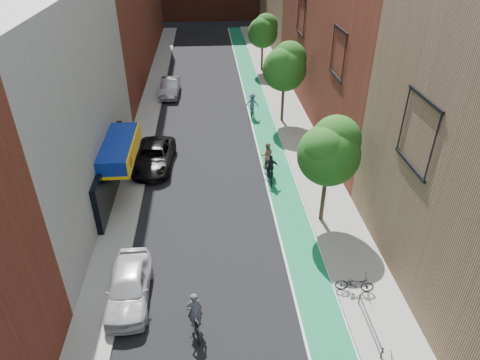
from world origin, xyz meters
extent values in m
cube|color=#157953|center=(4.00, 26.00, 0.01)|extent=(2.00, 68.00, 0.01)
cube|color=gray|center=(-6.00, 26.00, 0.07)|extent=(2.00, 68.00, 0.15)
cube|color=gray|center=(6.50, 26.00, 0.07)|extent=(3.00, 68.00, 0.15)
cube|color=silver|center=(-11.00, 14.00, 6.00)|extent=(8.00, 20.00, 12.00)
cylinder|color=#332619|center=(5.60, 10.00, 1.65)|extent=(0.24, 0.24, 3.30)
sphere|color=#154913|center=(5.60, 10.00, 4.38)|extent=(3.36, 3.36, 3.36)
sphere|color=#154913|center=(6.00, 10.30, 5.10)|extent=(2.64, 2.64, 2.64)
sphere|color=#154913|center=(5.30, 9.70, 4.86)|extent=(2.40, 2.40, 2.40)
cylinder|color=#332619|center=(5.60, 24.00, 1.73)|extent=(0.24, 0.24, 3.47)
sphere|color=#154913|center=(5.60, 24.00, 4.60)|extent=(3.53, 3.53, 3.53)
sphere|color=#154913|center=(6.00, 24.30, 5.36)|extent=(2.77, 2.77, 2.77)
sphere|color=#154913|center=(5.30, 23.70, 5.10)|extent=(2.52, 2.52, 2.52)
cylinder|color=#332619|center=(5.60, 38.00, 1.59)|extent=(0.24, 0.24, 3.19)
sphere|color=#154913|center=(5.60, 38.00, 4.23)|extent=(3.25, 3.25, 3.25)
sphere|color=#154913|center=(6.00, 38.30, 4.93)|extent=(2.55, 2.55, 2.55)
sphere|color=#154913|center=(5.30, 37.70, 4.70)|extent=(2.32, 2.32, 2.32)
imported|color=silver|center=(-4.60, 4.90, 0.79)|extent=(1.96, 4.66, 1.58)
imported|color=black|center=(-4.60, 17.19, 0.77)|extent=(2.95, 5.74, 1.55)
imported|color=gray|center=(-4.29, 31.21, 0.79)|extent=(1.81, 4.86, 1.59)
imported|color=black|center=(-1.57, 2.77, 0.47)|extent=(0.94, 1.87, 0.94)
imported|color=#4D4D55|center=(-1.57, 2.87, 1.26)|extent=(0.73, 0.55, 1.82)
imported|color=black|center=(3.20, 15.75, 0.51)|extent=(0.51, 1.72, 1.03)
imported|color=#9F7B5D|center=(3.20, 15.85, 1.28)|extent=(0.91, 0.71, 1.85)
imported|color=black|center=(3.28, 14.35, 0.44)|extent=(0.68, 1.72, 0.89)
imported|color=black|center=(3.28, 14.45, 1.19)|extent=(1.01, 0.46, 1.68)
imported|color=black|center=(3.20, 25.29, 0.46)|extent=(0.78, 1.59, 0.92)
imported|color=#435979|center=(3.20, 25.39, 1.23)|extent=(1.26, 0.90, 1.76)
imported|color=black|center=(5.80, 4.41, 0.62)|extent=(1.87, 0.96, 0.94)
camera|label=1|loc=(-0.66, -9.43, 15.22)|focal=32.00mm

